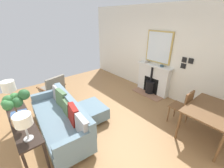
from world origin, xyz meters
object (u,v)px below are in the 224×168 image
object	(u,v)px
fireplace	(152,81)
table_lamp_near_end	(9,87)
armchair_accent	(53,87)
potted_plant	(16,105)
dining_table	(212,112)
ottoman	(93,110)
table_lamp_far_end	(23,121)
dining_chair_near_fireplace	(184,105)
book_stack	(19,114)
sofa	(62,119)
mantel_bowl_far	(162,66)
mantel_bowl_near	(147,62)
console_table	(22,122)

from	to	relation	value
fireplace	table_lamp_near_end	xyz separation A→B (m)	(3.89, -0.78, 0.69)
armchair_accent	potted_plant	world-z (taller)	potted_plant
table_lamp_near_end	dining_table	distance (m)	4.19
ottoman	table_lamp_near_end	xyz separation A→B (m)	(1.54, -0.69, 0.90)
ottoman	dining_table	distance (m)	2.64
ottoman	table_lamp_far_end	bearing A→B (deg)	21.57
dining_chair_near_fireplace	armchair_accent	bearing A→B (deg)	-57.79
armchair_accent	table_lamp_far_end	distance (m)	2.49
table_lamp_far_end	book_stack	size ratio (longest dim) A/B	1.54
sofa	book_stack	xyz separation A→B (m)	(0.73, -0.10, 0.41)
dining_chair_near_fireplace	table_lamp_far_end	bearing A→B (deg)	-17.28
mantel_bowl_far	ottoman	world-z (taller)	mantel_bowl_far
fireplace	dining_table	world-z (taller)	fireplace
ottoman	table_lamp_near_end	distance (m)	1.91
dining_table	table_lamp_near_end	bearing A→B (deg)	-42.55
fireplace	mantel_bowl_far	size ratio (longest dim) A/B	9.91
fireplace	armchair_accent	xyz separation A→B (m)	(2.79, -1.63, 0.02)
table_lamp_far_end	dining_table	distance (m)	3.44
mantel_bowl_near	table_lamp_far_end	world-z (taller)	table_lamp_far_end
console_table	sofa	bearing A→B (deg)	179.52
potted_plant	console_table	bearing A→B (deg)	-91.07
mantel_bowl_far	dining_table	distance (m)	2.00
sofa	armchair_accent	xyz separation A→B (m)	(-0.38, -1.51, 0.11)
ottoman	dining_table	world-z (taller)	dining_table
ottoman	console_table	xyz separation A→B (m)	(1.54, -0.04, 0.41)
ottoman	table_lamp_far_end	world-z (taller)	table_lamp_far_end
armchair_accent	dining_table	size ratio (longest dim) A/B	0.72
sofa	armchair_accent	bearing A→B (deg)	-104.02
potted_plant	dining_chair_near_fireplace	world-z (taller)	potted_plant
mantel_bowl_near	ottoman	xyz separation A→B (m)	(2.37, 0.23, -0.79)
potted_plant	ottoman	bearing A→B (deg)	-175.13
console_table	table_lamp_near_end	bearing A→B (deg)	-90.00
fireplace	dining_chair_near_fireplace	world-z (taller)	fireplace
ottoman	table_lamp_near_end	bearing A→B (deg)	-24.05
potted_plant	dining_chair_near_fireplace	distance (m)	3.43
fireplace	mantel_bowl_far	distance (m)	0.64
dining_table	book_stack	bearing A→B (deg)	-36.40
fireplace	sofa	distance (m)	3.17
fireplace	sofa	xyz separation A→B (m)	(3.16, -0.12, -0.08)
sofa	dining_table	xyz separation A→B (m)	(-2.33, 2.16, 0.28)
fireplace	mantel_bowl_near	size ratio (longest dim) A/B	9.74
console_table	potted_plant	size ratio (longest dim) A/B	2.71
console_table	dining_table	size ratio (longest dim) A/B	1.48
fireplace	book_stack	bearing A→B (deg)	-3.29
ottoman	console_table	distance (m)	1.59
sofa	dining_table	distance (m)	3.19
mantel_bowl_far	sofa	bearing A→B (deg)	-6.85
dining_table	console_table	bearing A→B (deg)	-35.23
armchair_accent	console_table	distance (m)	1.87
fireplace	mantel_bowl_near	xyz separation A→B (m)	(-0.02, -0.32, 0.59)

